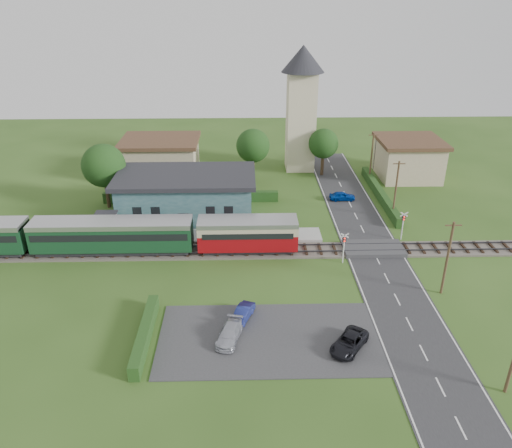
{
  "coord_description": "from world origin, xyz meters",
  "views": [
    {
      "loc": [
        -3.23,
        -43.05,
        24.72
      ],
      "look_at": [
        -2.06,
        4.0,
        2.24
      ],
      "focal_mm": 35.0,
      "sensor_mm": 36.0,
      "label": 1
    }
  ],
  "objects_px": {
    "station_building": "(186,195)",
    "house_east": "(408,158)",
    "crossing_signal_far": "(403,222)",
    "car_on_road": "(342,196)",
    "car_park_blue": "(243,314)",
    "crossing_signal_near": "(344,244)",
    "pedestrian_far": "(124,229)",
    "church_tower": "(302,100)",
    "house_west": "(161,158)",
    "train": "(81,235)",
    "pedestrian_near": "(255,226)",
    "car_park_dark": "(349,342)",
    "equipment_hut": "(106,225)",
    "car_park_silver": "(230,334)"
  },
  "relations": [
    {
      "from": "car_park_blue",
      "to": "pedestrian_near",
      "type": "xyz_separation_m",
      "value": [
        1.32,
        14.95,
        0.75
      ]
    },
    {
      "from": "house_west",
      "to": "pedestrian_near",
      "type": "relative_size",
      "value": 6.0
    },
    {
      "from": "house_west",
      "to": "pedestrian_near",
      "type": "height_order",
      "value": "house_west"
    },
    {
      "from": "car_park_silver",
      "to": "pedestrian_near",
      "type": "xyz_separation_m",
      "value": [
        2.33,
        17.56,
        0.73
      ]
    },
    {
      "from": "station_building",
      "to": "pedestrian_far",
      "type": "bearing_deg",
      "value": -136.99
    },
    {
      "from": "house_west",
      "to": "house_east",
      "type": "xyz_separation_m",
      "value": [
        35.0,
        -1.0,
        0.0
      ]
    },
    {
      "from": "car_on_road",
      "to": "car_park_silver",
      "type": "height_order",
      "value": "car_on_road"
    },
    {
      "from": "station_building",
      "to": "train",
      "type": "bearing_deg",
      "value": -137.24
    },
    {
      "from": "station_building",
      "to": "house_east",
      "type": "height_order",
      "value": "house_east"
    },
    {
      "from": "station_building",
      "to": "pedestrian_far",
      "type": "xyz_separation_m",
      "value": [
        -6.2,
        -5.79,
        -1.47
      ]
    },
    {
      "from": "church_tower",
      "to": "crossing_signal_far",
      "type": "bearing_deg",
      "value": -69.98
    },
    {
      "from": "crossing_signal_near",
      "to": "pedestrian_near",
      "type": "bearing_deg",
      "value": 145.63
    },
    {
      "from": "crossing_signal_near",
      "to": "car_park_blue",
      "type": "relative_size",
      "value": 1.04
    },
    {
      "from": "car_park_dark",
      "to": "pedestrian_far",
      "type": "bearing_deg",
      "value": 174.01
    },
    {
      "from": "car_park_silver",
      "to": "car_park_dark",
      "type": "distance_m",
      "value": 9.08
    },
    {
      "from": "crossing_signal_near",
      "to": "crossing_signal_far",
      "type": "height_order",
      "value": "same"
    },
    {
      "from": "church_tower",
      "to": "car_on_road",
      "type": "distance_m",
      "value": 16.37
    },
    {
      "from": "house_east",
      "to": "car_park_blue",
      "type": "distance_m",
      "value": 40.97
    },
    {
      "from": "station_building",
      "to": "car_on_road",
      "type": "relative_size",
      "value": 4.91
    },
    {
      "from": "train",
      "to": "station_building",
      "type": "bearing_deg",
      "value": 42.76
    },
    {
      "from": "house_east",
      "to": "car_park_blue",
      "type": "xyz_separation_m",
      "value": [
        -23.48,
        -33.5,
        -2.2
      ]
    },
    {
      "from": "train",
      "to": "house_east",
      "type": "height_order",
      "value": "house_east"
    },
    {
      "from": "car_park_blue",
      "to": "car_park_dark",
      "type": "xyz_separation_m",
      "value": [
        7.98,
        -3.86,
        0.02
      ]
    },
    {
      "from": "station_building",
      "to": "pedestrian_far",
      "type": "distance_m",
      "value": 8.61
    },
    {
      "from": "equipment_hut",
      "to": "house_west",
      "type": "distance_m",
      "value": 20.05
    },
    {
      "from": "crossing_signal_far",
      "to": "car_on_road",
      "type": "xyz_separation_m",
      "value": [
        -4.38,
        11.05,
        -1.54
      ]
    },
    {
      "from": "train",
      "to": "pedestrian_near",
      "type": "bearing_deg",
      "value": 11.11
    },
    {
      "from": "car_park_blue",
      "to": "pedestrian_far",
      "type": "xyz_separation_m",
      "value": [
        -12.72,
        14.71,
        0.63
      ]
    },
    {
      "from": "equipment_hut",
      "to": "pedestrian_far",
      "type": "xyz_separation_m",
      "value": [
        1.8,
        0.01,
        -0.52
      ]
    },
    {
      "from": "church_tower",
      "to": "house_west",
      "type": "xyz_separation_m",
      "value": [
        -20.0,
        -3.0,
        -7.43
      ]
    },
    {
      "from": "church_tower",
      "to": "house_west",
      "type": "relative_size",
      "value": 1.63
    },
    {
      "from": "station_building",
      "to": "train",
      "type": "xyz_separation_m",
      "value": [
        -9.73,
        -8.99,
        -0.52
      ]
    },
    {
      "from": "station_building",
      "to": "crossing_signal_near",
      "type": "distance_m",
      "value": 19.98
    },
    {
      "from": "pedestrian_far",
      "to": "crossing_signal_near",
      "type": "bearing_deg",
      "value": -100.0
    },
    {
      "from": "equipment_hut",
      "to": "car_park_dark",
      "type": "xyz_separation_m",
      "value": [
        22.5,
        -18.56,
        -1.13
      ]
    },
    {
      "from": "crossing_signal_near",
      "to": "pedestrian_far",
      "type": "height_order",
      "value": "crossing_signal_near"
    },
    {
      "from": "crossing_signal_near",
      "to": "crossing_signal_far",
      "type": "bearing_deg",
      "value": 33.69
    },
    {
      "from": "pedestrian_near",
      "to": "pedestrian_far",
      "type": "xyz_separation_m",
      "value": [
        -14.04,
        -0.24,
        -0.12
      ]
    },
    {
      "from": "house_east",
      "to": "equipment_hut",
      "type": "bearing_deg",
      "value": -153.68
    },
    {
      "from": "church_tower",
      "to": "car_park_dark",
      "type": "distance_m",
      "value": 42.46
    },
    {
      "from": "pedestrian_far",
      "to": "pedestrian_near",
      "type": "bearing_deg",
      "value": -85.06
    },
    {
      "from": "car_park_silver",
      "to": "pedestrian_near",
      "type": "relative_size",
      "value": 2.05
    },
    {
      "from": "crossing_signal_near",
      "to": "car_park_blue",
      "type": "xyz_separation_m",
      "value": [
        -9.88,
        -9.09,
        -1.54
      ]
    },
    {
      "from": "car_on_road",
      "to": "car_park_dark",
      "type": "distance_m",
      "value": 29.19
    },
    {
      "from": "equipment_hut",
      "to": "pedestrian_far",
      "type": "distance_m",
      "value": 1.87
    },
    {
      "from": "house_west",
      "to": "crossing_signal_near",
      "type": "distance_m",
      "value": 33.22
    },
    {
      "from": "train",
      "to": "pedestrian_far",
      "type": "xyz_separation_m",
      "value": [
        3.52,
        3.21,
        -0.95
      ]
    },
    {
      "from": "equipment_hut",
      "to": "house_east",
      "type": "height_order",
      "value": "house_east"
    },
    {
      "from": "train",
      "to": "pedestrian_far",
      "type": "bearing_deg",
      "value": 42.3
    },
    {
      "from": "house_east",
      "to": "car_park_dark",
      "type": "bearing_deg",
      "value": -112.53
    }
  ]
}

